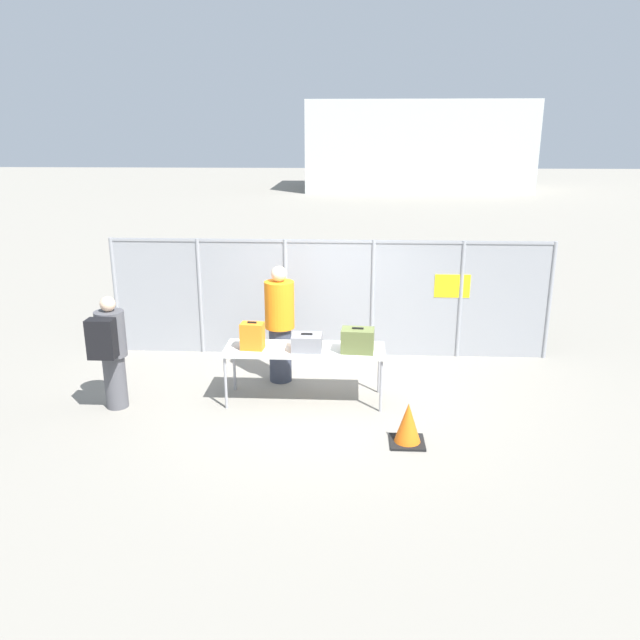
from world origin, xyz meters
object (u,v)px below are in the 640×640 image
object	(u,v)px
inspection_table	(304,352)
suitcase_olive	(358,340)
suitcase_orange	(252,336)
traffic_cone	(408,425)
suitcase_grey	(307,342)
traveler_hooded	(110,349)
security_worker_near	(280,323)
utility_trailer	(408,305)

from	to	relation	value
inspection_table	suitcase_olive	distance (m)	0.79
suitcase_orange	traffic_cone	size ratio (longest dim) A/B	0.74
suitcase_grey	traveler_hooded	size ratio (longest dim) A/B	0.26
security_worker_near	inspection_table	bearing A→B (deg)	103.17
inspection_table	suitcase_grey	world-z (taller)	suitcase_grey
inspection_table	traffic_cone	size ratio (longest dim) A/B	4.20
suitcase_grey	traffic_cone	bearing A→B (deg)	-41.57
inspection_table	suitcase_orange	size ratio (longest dim) A/B	5.64
suitcase_grey	inspection_table	bearing A→B (deg)	128.94
utility_trailer	traffic_cone	distance (m)	5.16
traveler_hooded	traffic_cone	bearing A→B (deg)	-13.96
suitcase_grey	traffic_cone	world-z (taller)	suitcase_grey
suitcase_orange	traveler_hooded	bearing A→B (deg)	-168.88
suitcase_orange	suitcase_grey	bearing A→B (deg)	-0.54
suitcase_orange	utility_trailer	world-z (taller)	suitcase_orange
inspection_table	suitcase_grey	xyz separation A→B (m)	(0.04, -0.05, 0.17)
suitcase_olive	suitcase_orange	bearing A→B (deg)	178.36
inspection_table	utility_trailer	size ratio (longest dim) A/B	0.56
traveler_hooded	security_worker_near	xyz separation A→B (m)	(2.22, 1.17, 0.05)
suitcase_grey	traffic_cone	xyz separation A→B (m)	(1.35, -1.20, -0.66)
inspection_table	traveler_hooded	bearing A→B (deg)	-171.04
security_worker_near	traffic_cone	xyz separation A→B (m)	(1.83, -2.00, -0.70)
suitcase_orange	suitcase_grey	world-z (taller)	suitcase_orange
utility_trailer	traveler_hooded	bearing A→B (deg)	-136.04
suitcase_orange	security_worker_near	bearing A→B (deg)	69.10
suitcase_orange	traffic_cone	distance (m)	2.56
suitcase_orange	suitcase_olive	xyz separation A→B (m)	(1.49, -0.04, -0.02)
suitcase_grey	utility_trailer	xyz separation A→B (m)	(1.77, 3.94, -0.51)
inspection_table	suitcase_grey	bearing A→B (deg)	-51.06
suitcase_grey	utility_trailer	distance (m)	4.35
inspection_table	suitcase_olive	xyz separation A→B (m)	(0.76, -0.08, 0.22)
utility_trailer	traffic_cone	size ratio (longest dim) A/B	7.55
inspection_table	utility_trailer	distance (m)	4.30
suitcase_orange	utility_trailer	bearing A→B (deg)	57.07
security_worker_near	suitcase_olive	bearing A→B (deg)	128.04
suitcase_grey	suitcase_olive	bearing A→B (deg)	-2.83
suitcase_olive	traveler_hooded	world-z (taller)	traveler_hooded
traveler_hooded	suitcase_olive	bearing A→B (deg)	3.21
suitcase_olive	security_worker_near	bearing A→B (deg)	145.16
suitcase_orange	traveler_hooded	size ratio (longest dim) A/B	0.25
suitcase_orange	security_worker_near	distance (m)	0.84
suitcase_grey	suitcase_olive	distance (m)	0.72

